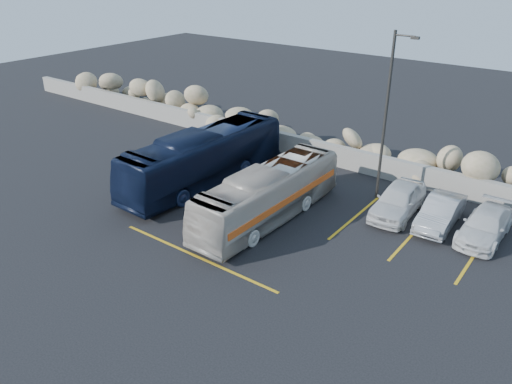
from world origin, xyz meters
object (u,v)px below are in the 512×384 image
Objects in this scene: car_a at (398,200)px; car_b at (440,212)px; vintage_bus at (268,194)px; tour_coach at (204,157)px; car_c at (485,226)px; lamppost at (387,114)px.

car_a is 1.92m from car_b.
vintage_bus is 0.86× the size of tour_coach.
car_b is 1.89m from car_c.
lamppost is at bearing 59.00° from vintage_bus.
vintage_bus is 2.10× the size of car_a.
tour_coach reaches higher than car_b.
car_c is (3.80, 0.16, -0.13)m from car_a.
car_c is at bearing -0.92° from car_b.
vintage_bus is 2.29× the size of car_b.
lamppost is 0.91× the size of vintage_bus.
car_b is (3.35, -0.92, -3.66)m from lamppost.
vintage_bus reaches higher than car_c.
lamppost is 6.63m from vintage_bus.
lamppost is at bearing 140.61° from car_a.
tour_coach reaches higher than car_c.
vintage_bus reaches higher than car_b.
tour_coach is 2.54× the size of car_c.
car_b is at bearing 0.40° from car_a.
lamppost is 1.91× the size of car_a.
lamppost is 0.79× the size of tour_coach.
lamppost reaches higher than car_b.
lamppost is at bearing 171.29° from car_c.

